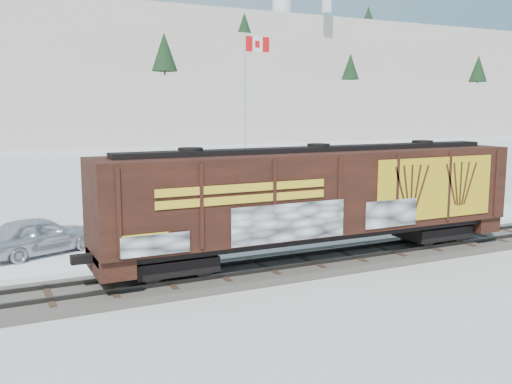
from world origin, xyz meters
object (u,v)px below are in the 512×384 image
hopper_railcar (318,195)px  flagpole (246,142)px  car_silver (39,235)px  car_white (212,214)px  car_dark (290,214)px

hopper_railcar → flagpole: flagpole is taller
hopper_railcar → car_silver: (-10.05, 6.87, -2.04)m
hopper_railcar → car_white: size_ratio=3.54×
car_dark → car_white: bearing=56.1°
car_silver → car_dark: bearing=-109.6°
hopper_railcar → car_white: 8.80m
hopper_railcar → flagpole: size_ratio=1.58×
car_white → flagpole: bearing=-33.5°
flagpole → car_dark: bearing=-99.2°
hopper_railcar → car_silver: hopper_railcar is taller
car_white → car_silver: bearing=103.7°
hopper_railcar → flagpole: (4.13, 15.60, 1.26)m
hopper_railcar → car_dark: 7.93m
car_dark → car_silver: bearing=76.1°
hopper_railcar → car_white: (-1.23, 8.47, -2.06)m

